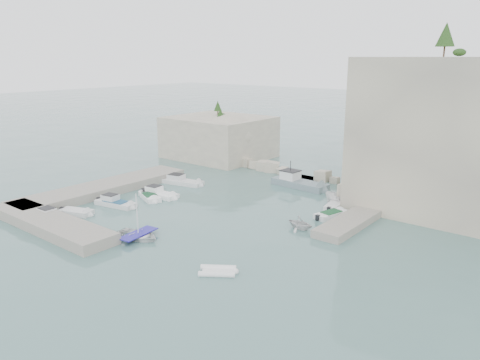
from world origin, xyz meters
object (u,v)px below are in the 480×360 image
Objects in this scene: tender_east_b at (331,217)px; inflatable_dinghy at (218,273)px; motorboat_c at (150,199)px; motorboat_d at (116,206)px; motorboat_b at (159,196)px; tender_east_a at (300,229)px; motorboat_a at (182,184)px; tender_east_d at (343,204)px; motorboat_e at (76,214)px; rowboat at (139,238)px; work_boat at (300,187)px; tender_east_c at (334,207)px; motorboat_f at (52,221)px.

inflatable_dinghy is at bearing -167.04° from tender_east_b.
motorboat_c is 0.80× the size of motorboat_d.
motorboat_b is 19.93m from tender_east_a.
motorboat_d is 1.29× the size of tender_east_b.
tender_east_a is at bearing -24.02° from motorboat_a.
motorboat_c is at bearing 106.44° from tender_east_d.
tender_east_d is (21.67, 5.51, 0.00)m from motorboat_a.
tender_east_b is at bearing 17.83° from motorboat_e.
tender_east_d reaches higher than tender_east_a.
inflatable_dinghy is (10.94, -0.81, 0.00)m from rowboat.
tender_east_b is 0.51× the size of work_boat.
tender_east_a reaches higher than rowboat.
motorboat_c and tender_east_c have the same top height.
motorboat_e is (-1.82, -9.03, 0.00)m from motorboat_c.
motorboat_c is at bearing 100.87° from tender_east_a.
rowboat is at bearing 143.52° from tender_east_c.
tender_east_a is 8.56m from tender_east_c.
motorboat_f is at bearing -108.11° from motorboat_d.
motorboat_e is at bearing -110.63° from motorboat_d.
motorboat_a is 11.87m from motorboat_d.
tender_east_a is 5.40m from tender_east_b.
motorboat_f reaches higher than motorboat_e.
motorboat_c reaches higher than inflatable_dinghy.
work_boat is (-9.17, 8.24, 0.00)m from tender_east_b.
motorboat_f is at bearing 127.12° from tender_east_c.
motorboat_d is 22.14m from tender_east_a.
motorboat_d is 21.87m from inflatable_dinghy.
tender_east_a is (22.00, -4.74, 0.00)m from motorboat_a.
tender_east_c is (21.39, 3.80, 0.00)m from motorboat_a.
tender_east_a is (19.89, 1.32, 0.00)m from motorboat_b.
tender_east_a reaches higher than motorboat_f.
tender_east_a is at bearing -1.43° from motorboat_b.
rowboat is at bearing 140.81° from inflatable_dinghy.
tender_east_c is 9.36m from work_boat.
tender_east_c reaches higher than inflatable_dinghy.
motorboat_a is at bearing 80.99° from tender_east_a.
motorboat_b is 1.24× the size of motorboat_c.
work_boat is at bearing 50.80° from tender_east_d.
motorboat_c is 22.21m from tender_east_b.
motorboat_e is 28.28m from tender_east_b.
work_boat is at bearing 62.76° from motorboat_f.
motorboat_c is 0.81× the size of motorboat_f.
motorboat_a is 0.78× the size of work_boat.
tender_east_b is at bearing 174.71° from tender_east_d.
tender_east_d is at bearing 26.34° from tender_east_b.
work_boat reaches higher than motorboat_b.
work_boat is (-8.49, 13.59, 0.00)m from tender_east_a.
motorboat_e is 11.04m from rowboat.
motorboat_b is 13.45m from motorboat_f.
inflatable_dinghy is at bearing 3.00° from motorboat_f.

